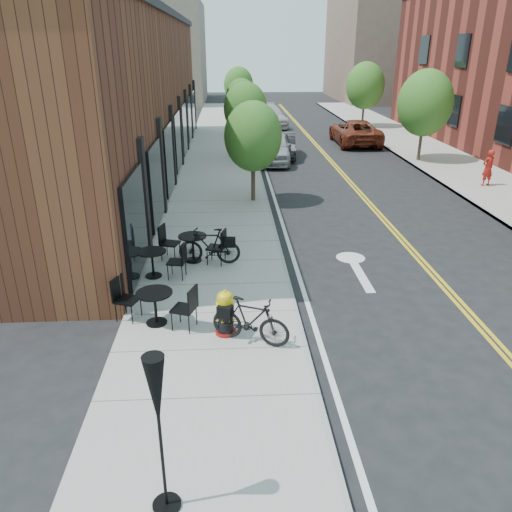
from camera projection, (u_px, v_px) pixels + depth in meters
name	position (u px, v px, depth m)	size (l,w,h in m)	color
ground	(298.00, 315.00, 11.61)	(120.00, 120.00, 0.00)	black
sidewalk_near	(218.00, 195.00, 20.68)	(4.00, 70.00, 0.12)	#9E9B93
sidewalk_far	(500.00, 191.00, 21.28)	(4.00, 70.00, 0.12)	#9E9B93
building_near	(119.00, 100.00, 22.79)	(5.00, 28.00, 7.00)	#4A2517
bg_building_left	(166.00, 53.00, 53.39)	(8.00, 14.00, 10.00)	#726656
bg_building_right	(382.00, 43.00, 56.05)	(10.00, 16.00, 12.00)	brown
tree_near_a	(253.00, 137.00, 18.84)	(2.20, 2.20, 3.81)	#382B1E
tree_near_b	(246.00, 109.00, 26.15)	(2.30, 2.30, 3.98)	#382B1E
tree_near_c	(241.00, 98.00, 33.58)	(2.10, 2.10, 3.67)	#382B1E
tree_near_d	(239.00, 85.00, 40.83)	(2.40, 2.40, 4.11)	#382B1E
tree_far_b	(425.00, 103.00, 25.56)	(2.80, 2.80, 4.62)	#382B1E
tree_far_c	(365.00, 86.00, 36.60)	(2.80, 2.80, 4.62)	#382B1E
fire_hydrant	(225.00, 313.00, 10.46)	(0.59, 0.59, 1.02)	maroon
bicycle_left	(209.00, 246.00, 13.87)	(0.49, 1.73, 1.04)	black
bicycle_right	(250.00, 321.00, 10.13)	(0.47, 1.67, 1.01)	black
bistro_set_a	(155.00, 303.00, 10.84)	(1.88, 1.08, 0.99)	black
bistro_set_b	(193.00, 244.00, 14.02)	(1.89, 0.99, 1.00)	black
bistro_set_c	(152.00, 260.00, 13.08)	(1.79, 0.87, 0.95)	black
patio_umbrella	(157.00, 403.00, 5.99)	(0.38, 0.38, 2.36)	black
parked_car_a	(274.00, 147.00, 26.52)	(1.90, 4.71, 1.61)	#A8ABB1
parked_car_b	(283.00, 146.00, 27.74)	(1.35, 3.88, 1.28)	black
parked_car_c	(269.00, 116.00, 38.28)	(2.21, 5.45, 1.58)	#BBBBC0
parked_car_far	(355.00, 132.00, 31.38)	(2.53, 5.48, 1.52)	maroon
pedestrian	(488.00, 168.00, 21.57)	(0.57, 0.37, 1.56)	#A61D16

